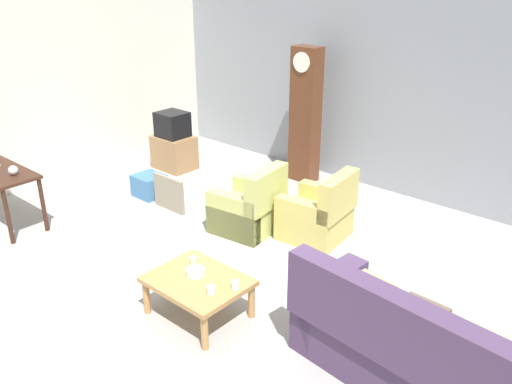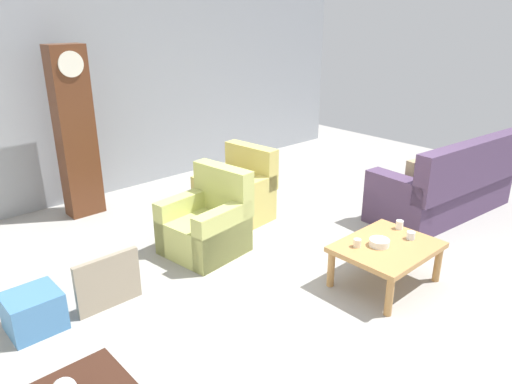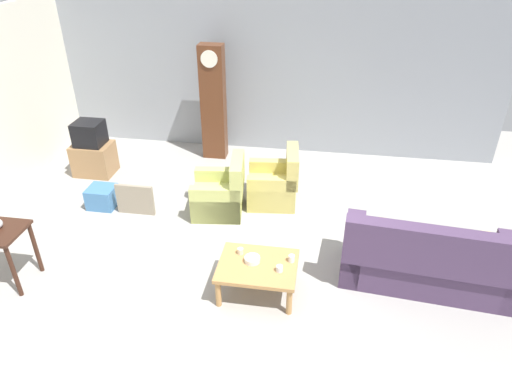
{
  "view_description": "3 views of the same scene",
  "coord_description": "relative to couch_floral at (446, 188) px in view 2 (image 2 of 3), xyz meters",
  "views": [
    {
      "loc": [
        3.7,
        -3.63,
        3.29
      ],
      "look_at": [
        -0.18,
        0.81,
        0.74
      ],
      "focal_mm": 37.23,
      "sensor_mm": 36.0,
      "label": 1
    },
    {
      "loc": [
        -3.35,
        -2.8,
        2.51
      ],
      "look_at": [
        -0.11,
        0.74,
        0.68
      ],
      "focal_mm": 33.43,
      "sensor_mm": 36.0,
      "label": 2
    },
    {
      "loc": [
        0.99,
        -4.97,
        4.04
      ],
      "look_at": [
        0.14,
        0.36,
        0.83
      ],
      "focal_mm": 32.5,
      "sensor_mm": 36.0,
      "label": 3
    }
  ],
  "objects": [
    {
      "name": "grandfather_clock",
      "position": [
        -3.48,
        3.21,
        0.72
      ],
      "size": [
        0.44,
        0.3,
        2.15
      ],
      "color": "#562D19",
      "rests_on": "ground_plane"
    },
    {
      "name": "storage_box_blue",
      "position": [
        -4.85,
        1.11,
        -0.19
      ],
      "size": [
        0.43,
        0.4,
        0.34
      ],
      "primitive_type": "cube",
      "color": "teal",
      "rests_on": "ground_plane"
    },
    {
      "name": "coffee_table_wood",
      "position": [
        -2.07,
        -0.46,
        0.01
      ],
      "size": [
        0.96,
        0.76,
        0.42
      ],
      "color": "#B27F47",
      "rests_on": "ground_plane"
    },
    {
      "name": "cup_cream_tall",
      "position": [
        -2.32,
        -0.29,
        0.1
      ],
      "size": [
        0.07,
        0.07,
        0.08
      ],
      "primitive_type": "cylinder",
      "color": "beige",
      "rests_on": "coffee_table_wood"
    },
    {
      "name": "cup_white_porcelain",
      "position": [
        -1.67,
        -0.34,
        0.11
      ],
      "size": [
        0.08,
        0.08,
        0.09
      ],
      "primitive_type": "cylinder",
      "color": "white",
      "rests_on": "coffee_table_wood"
    },
    {
      "name": "armchair_olive_near",
      "position": [
        -2.93,
        1.26,
        -0.05
      ],
      "size": [
        0.88,
        0.85,
        0.92
      ],
      "color": "#B7BC66",
      "rests_on": "ground_plane"
    },
    {
      "name": "armchair_olive_far",
      "position": [
        -2.13,
        1.69,
        -0.05
      ],
      "size": [
        0.87,
        0.84,
        0.92
      ],
      "color": "tan",
      "rests_on": "ground_plane"
    },
    {
      "name": "ground_plane",
      "position": [
        -2.39,
        0.18,
        -0.36
      ],
      "size": [
        10.4,
        10.4,
        0.0
      ],
      "primitive_type": "plane",
      "color": "#999691"
    },
    {
      "name": "bowl_white_stacked",
      "position": [
        -2.15,
        -0.42,
        0.1
      ],
      "size": [
        0.19,
        0.19,
        0.07
      ],
      "primitive_type": "cylinder",
      "color": "white",
      "rests_on": "coffee_table_wood"
    },
    {
      "name": "framed_picture_leaning",
      "position": [
        -4.24,
        0.98,
        -0.1
      ],
      "size": [
        0.6,
        0.05,
        0.5
      ],
      "primitive_type": "cube",
      "color": "gray",
      "rests_on": "ground_plane"
    },
    {
      "name": "garage_door_wall",
      "position": [
        -2.39,
        3.78,
        1.24
      ],
      "size": [
        8.4,
        0.16,
        3.2
      ],
      "primitive_type": "cube",
      "color": "gray",
      "rests_on": "ground_plane"
    },
    {
      "name": "couch_floral",
      "position": [
        0.0,
        0.0,
        0.0
      ],
      "size": [
        2.17,
        1.07,
        1.04
      ],
      "color": "#4C3856",
      "rests_on": "ground_plane"
    },
    {
      "name": "cup_blue_rimmed",
      "position": [
        -1.8,
        -0.54,
        0.1
      ],
      "size": [
        0.08,
        0.08,
        0.08
      ],
      "primitive_type": "cylinder",
      "color": "silver",
      "rests_on": "coffee_table_wood"
    }
  ]
}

